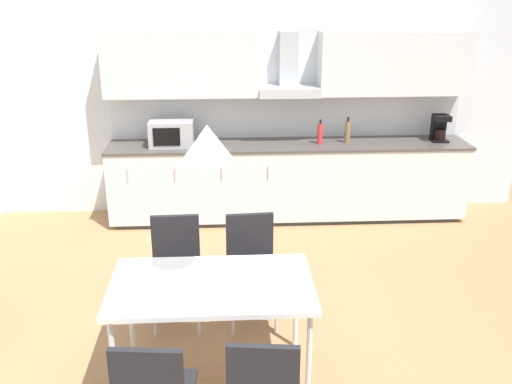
{
  "coord_description": "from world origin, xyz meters",
  "views": [
    {
      "loc": [
        -0.14,
        -3.46,
        2.61
      ],
      "look_at": [
        0.09,
        0.85,
        1.0
      ],
      "focal_mm": 40.0,
      "sensor_mm": 36.0,
      "label": 1
    }
  ],
  "objects_px": {
    "dining_table": "(212,290)",
    "pendant_lamp": "(207,143)",
    "bottle_brown": "(348,132)",
    "coffee_maker": "(440,128)",
    "microwave": "(172,133)",
    "chair_far_left": "(176,260)",
    "bottle_red": "(320,134)",
    "chair_far_right": "(251,258)"
  },
  "relations": [
    {
      "from": "bottle_red",
      "to": "microwave",
      "type": "bearing_deg",
      "value": 178.9
    },
    {
      "from": "bottle_brown",
      "to": "chair_far_right",
      "type": "distance_m",
      "value": 2.43
    },
    {
      "from": "microwave",
      "to": "bottle_brown",
      "type": "relative_size",
      "value": 1.62
    },
    {
      "from": "coffee_maker",
      "to": "bottle_red",
      "type": "bearing_deg",
      "value": -177.58
    },
    {
      "from": "bottle_red",
      "to": "pendant_lamp",
      "type": "distance_m",
      "value": 3.13
    },
    {
      "from": "bottle_red",
      "to": "pendant_lamp",
      "type": "height_order",
      "value": "pendant_lamp"
    },
    {
      "from": "dining_table",
      "to": "chair_far_left",
      "type": "xyz_separation_m",
      "value": [
        -0.3,
        0.77,
        -0.17
      ]
    },
    {
      "from": "chair_far_left",
      "to": "pendant_lamp",
      "type": "distance_m",
      "value": 1.43
    },
    {
      "from": "chair_far_left",
      "to": "pendant_lamp",
      "type": "height_order",
      "value": "pendant_lamp"
    },
    {
      "from": "chair_far_left",
      "to": "pendant_lamp",
      "type": "relative_size",
      "value": 2.72
    },
    {
      "from": "bottle_brown",
      "to": "dining_table",
      "type": "height_order",
      "value": "bottle_brown"
    },
    {
      "from": "chair_far_left",
      "to": "microwave",
      "type": "bearing_deg",
      "value": 94.98
    },
    {
      "from": "coffee_maker",
      "to": "chair_far_right",
      "type": "distance_m",
      "value": 3.12
    },
    {
      "from": "bottle_brown",
      "to": "chair_far_left",
      "type": "height_order",
      "value": "bottle_brown"
    },
    {
      "from": "coffee_maker",
      "to": "chair_far_left",
      "type": "xyz_separation_m",
      "value": [
        -2.83,
        -2.11,
        -0.51
      ]
    },
    {
      "from": "coffee_maker",
      "to": "chair_far_right",
      "type": "height_order",
      "value": "coffee_maker"
    },
    {
      "from": "bottle_red",
      "to": "chair_far_left",
      "type": "distance_m",
      "value": 2.56
    },
    {
      "from": "pendant_lamp",
      "to": "chair_far_left",
      "type": "bearing_deg",
      "value": 111.37
    },
    {
      "from": "coffee_maker",
      "to": "microwave",
      "type": "bearing_deg",
      "value": -179.5
    },
    {
      "from": "bottle_brown",
      "to": "chair_far_left",
      "type": "bearing_deg",
      "value": -130.61
    },
    {
      "from": "dining_table",
      "to": "chair_far_right",
      "type": "relative_size",
      "value": 1.53
    },
    {
      "from": "microwave",
      "to": "bottle_brown",
      "type": "bearing_deg",
      "value": -0.32
    },
    {
      "from": "chair_far_left",
      "to": "bottle_red",
      "type": "bearing_deg",
      "value": 54.51
    },
    {
      "from": "bottle_brown",
      "to": "pendant_lamp",
      "type": "height_order",
      "value": "pendant_lamp"
    },
    {
      "from": "coffee_maker",
      "to": "pendant_lamp",
      "type": "distance_m",
      "value": 3.89
    },
    {
      "from": "microwave",
      "to": "pendant_lamp",
      "type": "relative_size",
      "value": 1.5
    },
    {
      "from": "chair_far_right",
      "to": "pendant_lamp",
      "type": "xyz_separation_m",
      "value": [
        -0.29,
        -0.77,
        1.17
      ]
    },
    {
      "from": "chair_far_right",
      "to": "pendant_lamp",
      "type": "relative_size",
      "value": 2.72
    },
    {
      "from": "pendant_lamp",
      "to": "bottle_brown",
      "type": "bearing_deg",
      "value": 62.59
    },
    {
      "from": "dining_table",
      "to": "microwave",
      "type": "bearing_deg",
      "value": 99.61
    },
    {
      "from": "chair_far_left",
      "to": "chair_far_right",
      "type": "bearing_deg",
      "value": -0.01
    },
    {
      "from": "bottle_brown",
      "to": "dining_table",
      "type": "xyz_separation_m",
      "value": [
        -1.47,
        -2.84,
        -0.32
      ]
    },
    {
      "from": "microwave",
      "to": "chair_far_right",
      "type": "relative_size",
      "value": 0.55
    },
    {
      "from": "bottle_red",
      "to": "dining_table",
      "type": "bearing_deg",
      "value": -112.35
    },
    {
      "from": "chair_far_right",
      "to": "pendant_lamp",
      "type": "bearing_deg",
      "value": -110.87
    },
    {
      "from": "dining_table",
      "to": "pendant_lamp",
      "type": "xyz_separation_m",
      "value": [
        -0.0,
        0.0,
        1.0
      ]
    },
    {
      "from": "bottle_brown",
      "to": "pendant_lamp",
      "type": "bearing_deg",
      "value": -117.41
    },
    {
      "from": "bottle_brown",
      "to": "pendant_lamp",
      "type": "xyz_separation_m",
      "value": [
        -1.47,
        -2.84,
        0.68
      ]
    },
    {
      "from": "coffee_maker",
      "to": "chair_far_right",
      "type": "xyz_separation_m",
      "value": [
        -2.24,
        -2.11,
        -0.51
      ]
    },
    {
      "from": "dining_table",
      "to": "chair_far_left",
      "type": "distance_m",
      "value": 0.84
    },
    {
      "from": "bottle_red",
      "to": "chair_far_left",
      "type": "bearing_deg",
      "value": -125.49
    },
    {
      "from": "bottle_brown",
      "to": "pendant_lamp",
      "type": "relative_size",
      "value": 0.93
    }
  ]
}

